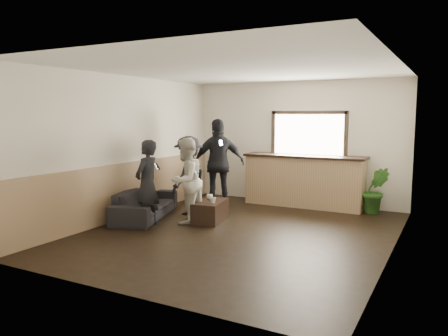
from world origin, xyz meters
The scene contains 12 objects.
ground centered at (0.00, 0.00, 0.00)m, with size 5.00×6.00×0.01m, color black.
room_shell centered at (-0.74, 0.00, 1.47)m, with size 5.01×6.01×2.80m.
bar_counter centered at (0.30, 2.70, 0.64)m, with size 2.70×0.68×2.13m.
sofa centered at (-2.15, 0.14, 0.29)m, with size 1.97×0.77×0.57m, color black.
coffee_table centered at (-0.85, 0.48, 0.20)m, with size 0.49×0.88×0.39m, color black.
cup_a centered at (-0.96, 0.63, 0.44)m, with size 0.12×0.12×0.10m, color silver.
cup_b centered at (-0.71, 0.34, 0.44)m, with size 0.11×0.11×0.10m, color silver.
potted_plant centered at (1.84, 2.65, 0.49)m, with size 0.54×0.43×0.98m, color #2D6623.
person_a centered at (-1.67, -0.40, 0.80)m, with size 0.48×0.61×1.59m.
person_b centered at (-1.20, 0.16, 0.81)m, with size 0.63×0.80×1.61m.
person_c centered at (-1.55, 0.81, 0.81)m, with size 0.62×1.05×1.61m.
person_d centered at (-1.32, 1.68, 0.98)m, with size 1.17×1.11×1.95m.
Camera 1 is at (3.26, -6.67, 2.04)m, focal length 35.00 mm.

